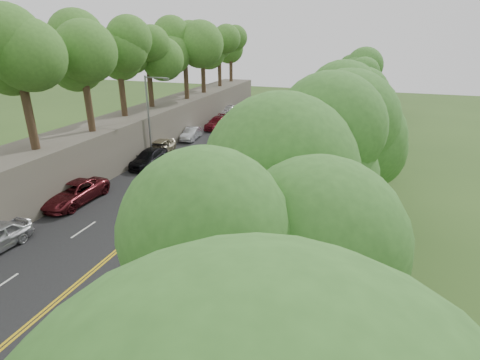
{
  "coord_description": "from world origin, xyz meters",
  "views": [
    {
      "loc": [
        8.82,
        -16.51,
        11.55
      ],
      "look_at": [
        0.5,
        8.0,
        1.4
      ],
      "focal_mm": 28.0,
      "sensor_mm": 36.0,
      "label": 1
    }
  ],
  "objects_px": {
    "signpost": "(176,251)",
    "car_2": "(74,193)",
    "construction_barrel": "(315,149)",
    "concrete_block": "(266,235)",
    "streetlight": "(150,112)",
    "painter_0": "(205,230)",
    "person_far": "(310,153)"
  },
  "relations": [
    {
      "from": "signpost",
      "to": "concrete_block",
      "type": "height_order",
      "value": "signpost"
    },
    {
      "from": "signpost",
      "to": "construction_barrel",
      "type": "bearing_deg",
      "value": 82.24
    },
    {
      "from": "streetlight",
      "to": "painter_0",
      "type": "xyz_separation_m",
      "value": [
        11.21,
        -13.0,
        -3.73
      ]
    },
    {
      "from": "signpost",
      "to": "person_far",
      "type": "bearing_deg",
      "value": 81.95
    },
    {
      "from": "concrete_block",
      "to": "car_2",
      "type": "distance_m",
      "value": 14.69
    },
    {
      "from": "painter_0",
      "to": "person_far",
      "type": "distance_m",
      "value": 17.71
    },
    {
      "from": "painter_0",
      "to": "streetlight",
      "type": "bearing_deg",
      "value": 60.75
    },
    {
      "from": "streetlight",
      "to": "car_2",
      "type": "height_order",
      "value": "streetlight"
    },
    {
      "from": "car_2",
      "to": "person_far",
      "type": "height_order",
      "value": "person_far"
    },
    {
      "from": "construction_barrel",
      "to": "person_far",
      "type": "distance_m",
      "value": 2.47
    },
    {
      "from": "concrete_block",
      "to": "car_2",
      "type": "xyz_separation_m",
      "value": [
        -14.66,
        0.86,
        0.34
      ]
    },
    {
      "from": "construction_barrel",
      "to": "car_2",
      "type": "height_order",
      "value": "car_2"
    },
    {
      "from": "signpost",
      "to": "car_2",
      "type": "xyz_separation_m",
      "value": [
        -11.65,
        6.18,
        -1.15
      ]
    },
    {
      "from": "streetlight",
      "to": "car_2",
      "type": "bearing_deg",
      "value": -90.73
    },
    {
      "from": "streetlight",
      "to": "person_far",
      "type": "relative_size",
      "value": 5.21
    },
    {
      "from": "streetlight",
      "to": "signpost",
      "type": "distance_m",
      "value": 20.72
    },
    {
      "from": "construction_barrel",
      "to": "concrete_block",
      "type": "height_order",
      "value": "construction_barrel"
    },
    {
      "from": "person_far",
      "to": "streetlight",
      "type": "bearing_deg",
      "value": 5.78
    },
    {
      "from": "signpost",
      "to": "car_2",
      "type": "bearing_deg",
      "value": 152.06
    },
    {
      "from": "concrete_block",
      "to": "painter_0",
      "type": "distance_m",
      "value": 3.58
    },
    {
      "from": "painter_0",
      "to": "person_far",
      "type": "relative_size",
      "value": 1.12
    },
    {
      "from": "streetlight",
      "to": "car_2",
      "type": "distance_m",
      "value": 11.49
    },
    {
      "from": "concrete_block",
      "to": "car_2",
      "type": "height_order",
      "value": "car_2"
    },
    {
      "from": "streetlight",
      "to": "concrete_block",
      "type": "relative_size",
      "value": 6.4
    },
    {
      "from": "streetlight",
      "to": "construction_barrel",
      "type": "relative_size",
      "value": 8.0
    },
    {
      "from": "signpost",
      "to": "person_far",
      "type": "relative_size",
      "value": 2.02
    },
    {
      "from": "construction_barrel",
      "to": "painter_0",
      "type": "relative_size",
      "value": 0.58
    },
    {
      "from": "streetlight",
      "to": "painter_0",
      "type": "distance_m",
      "value": 17.57
    },
    {
      "from": "streetlight",
      "to": "concrete_block",
      "type": "distance_m",
      "value": 19.11
    },
    {
      "from": "construction_barrel",
      "to": "car_2",
      "type": "xyz_separation_m",
      "value": [
        -14.9,
        -17.67,
        0.26
      ]
    },
    {
      "from": "signpost",
      "to": "car_2",
      "type": "height_order",
      "value": "signpost"
    },
    {
      "from": "signpost",
      "to": "painter_0",
      "type": "relative_size",
      "value": 1.8
    }
  ]
}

